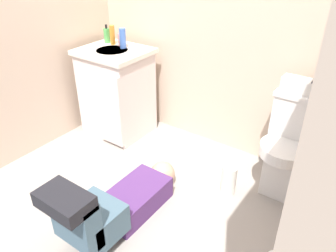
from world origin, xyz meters
The scene contains 14 objects.
ground_plane centered at (0.00, 0.00, -0.02)m, with size 2.87×3.05×0.04m, color gray.
wall_back centered at (0.00, 1.07, 1.20)m, with size 2.53×0.08×2.40m, color beige.
wall_left centered at (-1.22, 0.00, 1.20)m, with size 0.08×2.05×2.40m, color beige.
toilet centered at (0.80, 0.77, 0.37)m, with size 0.36×0.46×0.75m.
vanity_cabinet centered at (-0.80, 0.66, 0.42)m, with size 0.60×0.53×0.82m.
faucet centered at (-0.80, 0.81, 0.87)m, with size 0.02×0.02×0.10m, color silver.
person_plumber centered at (0.03, -0.26, 0.18)m, with size 0.39×1.06×0.52m.
tissue_box centered at (0.75, 0.86, 0.80)m, with size 0.22×0.11×0.10m, color silver.
toiletry_bag centered at (0.90, 0.86, 0.81)m, with size 0.12×0.09×0.11m, color #26262D.
soap_dispenser centered at (-0.99, 0.79, 0.89)m, with size 0.06×0.06×0.17m.
bottle_amber centered at (-0.91, 0.78, 0.91)m, with size 0.04×0.04×0.17m, color orange.
bottle_pink centered at (-0.82, 0.79, 0.88)m, with size 0.04×0.04×0.11m, color pink.
bottle_blue centered at (-0.76, 0.75, 0.91)m, with size 0.06×0.06×0.17m, color #4269BD.
paper_towel_roll centered at (0.50, 0.45, 0.12)m, with size 0.11×0.11×0.24m, color white.
Camera 1 is at (1.25, -1.39, 1.71)m, focal length 35.54 mm.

